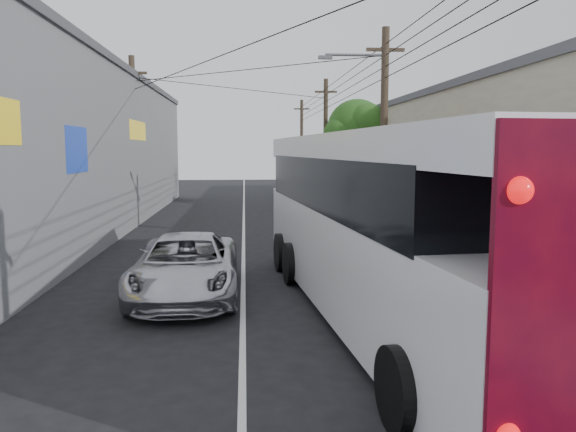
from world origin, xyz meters
The scene contains 13 objects.
ground centered at (0.00, 0.00, 0.00)m, with size 120.00×120.00×0.00m, color black.
sidewalk centered at (6.50, 20.00, 0.06)m, with size 3.00×80.00×0.12m, color slate.
building_right centered at (10.99, 22.00, 3.15)m, with size 7.09×40.00×6.25m.
building_left centered at (-8.50, 18.00, 3.65)m, with size 7.20×36.00×7.25m.
utility_poles centered at (3.13, 20.33, 4.13)m, with size 11.80×45.28×8.00m.
street_tree centered at (6.87, 26.02, 4.67)m, with size 4.40×4.00×6.60m.
coach_bus centered at (2.99, 4.11, 2.03)m, with size 4.11×13.83×3.93m.
jeepney centered at (-1.40, 6.14, 0.75)m, with size 2.50×5.43×1.51m, color silver.
parked_suv centered at (3.80, 14.82, 0.77)m, with size 2.15×5.29×1.53m, color gray.
parked_car_mid centered at (3.80, 26.00, 0.70)m, with size 1.66×4.11×1.40m, color #242529.
parked_car_far centered at (3.80, 33.32, 0.68)m, with size 1.45×4.16×1.37m, color black.
pedestrian_near centered at (6.89, 11.75, 0.92)m, with size 0.58×0.38×1.60m, color #D57185.
pedestrian_far centered at (7.60, 10.34, 0.93)m, with size 0.79×0.61×1.62m, color #89A7C8.
Camera 1 is at (0.07, -7.55, 3.61)m, focal length 35.00 mm.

